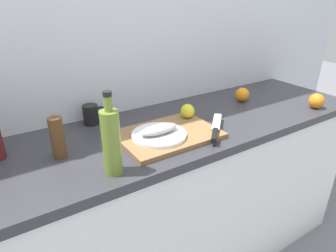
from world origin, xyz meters
name	(u,v)px	position (x,y,z in m)	size (l,w,h in m)	color
back_wall	(149,40)	(0.00, 0.33, 1.25)	(3.20, 0.05, 2.50)	silver
kitchen_counter	(182,199)	(0.00, 0.00, 0.45)	(2.00, 0.60, 0.90)	white
cutting_board	(168,134)	(-0.14, -0.08, 0.91)	(0.43, 0.30, 0.02)	olive
white_plate	(159,135)	(-0.19, -0.09, 0.93)	(0.23, 0.23, 0.01)	white
fish_fillet	(159,129)	(-0.19, -0.09, 0.95)	(0.17, 0.07, 0.04)	#999E99
chef_knife	(215,130)	(0.04, -0.18, 0.93)	(0.23, 0.22, 0.02)	silver
lemon_0	(188,111)	(0.03, 0.01, 0.95)	(0.07, 0.07, 0.07)	yellow
olive_oil_bottle	(111,141)	(-0.45, -0.21, 1.02)	(0.06, 0.06, 0.30)	olive
coffee_mug_0	(91,114)	(-0.37, 0.23, 0.95)	(0.11, 0.07, 0.09)	black
orange_0	(242,95)	(0.46, 0.08, 0.94)	(0.08, 0.08, 0.08)	orange
orange_1	(316,101)	(0.72, -0.22, 0.94)	(0.08, 0.08, 0.08)	orange
pepper_mill	(58,138)	(-0.58, 0.00, 0.98)	(0.05, 0.05, 0.16)	brown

